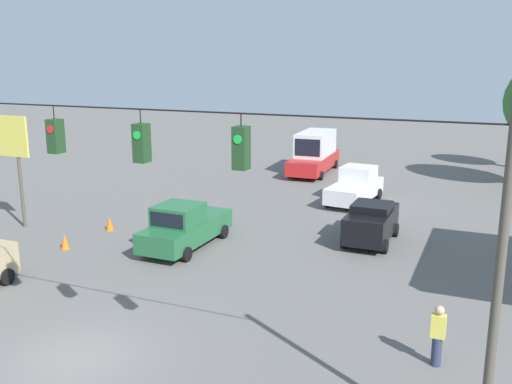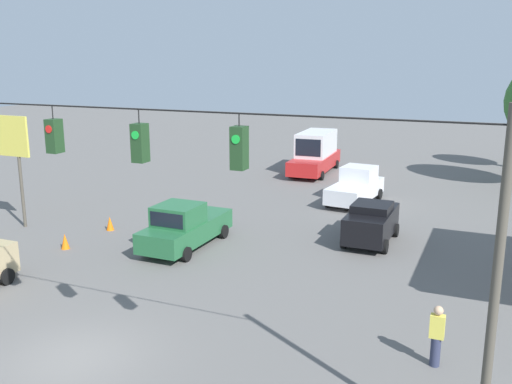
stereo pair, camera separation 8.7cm
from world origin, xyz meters
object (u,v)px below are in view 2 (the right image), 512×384
Objects in this scene: sedan_black_oncoming_far at (371,222)px; traffic_cone_nearest at (9,265)px; traffic_cone_third at (110,223)px; pedestrian at (437,336)px; overhead_signal_span at (60,186)px; traffic_cone_second at (65,241)px; pickup_truck_white_oncoming_deep at (356,187)px; box_truck_red_withflow_deep at (315,153)px; pickup_truck_green_withflow_mid at (185,227)px.

traffic_cone_nearest is (12.46, 9.74, -0.63)m from sedan_black_oncoming_far.
traffic_cone_third is 17.89m from pedestrian.
traffic_cone_third is at bearing -57.23° from overhead_signal_span.
traffic_cone_second is (12.51, 6.44, -0.63)m from sedan_black_oncoming_far.
box_truck_red_withflow_deep is at bearing -57.35° from pickup_truck_white_oncoming_deep.
sedan_black_oncoming_far reaches higher than pedestrian.
sedan_black_oncoming_far is 2.28× the size of pedestrian.
sedan_black_oncoming_far is (-2.45, 7.09, 0.01)m from pickup_truck_white_oncoming_deep.
box_truck_red_withflow_deep is 10.31× the size of traffic_cone_third.
pickup_truck_white_oncoming_deep is 7.46× the size of traffic_cone_second.
traffic_cone_third is 0.39× the size of pedestrian.
overhead_signal_span is at bearing 102.06° from pickup_truck_green_withflow_mid.
traffic_cone_third is at bearing -22.89° from pedestrian.
traffic_cone_nearest is (5.02, 24.60, -1.15)m from box_truck_red_withflow_deep.
box_truck_red_withflow_deep is (1.92, -28.90, -3.64)m from overhead_signal_span.
sedan_black_oncoming_far is at bearing -152.75° from traffic_cone_second.
pickup_truck_green_withflow_mid is 13.20m from pedestrian.
traffic_cone_third is at bearing -9.39° from pickup_truck_green_withflow_mid.
traffic_cone_second is at bearing -47.37° from overhead_signal_span.
sedan_black_oncoming_far reaches higher than traffic_cone_third.
pickup_truck_white_oncoming_deep is at bearing -70.90° from sedan_black_oncoming_far.
box_truck_red_withflow_deep reaches higher than pickup_truck_green_withflow_mid.
pickup_truck_green_withflow_mid is at bearing -154.17° from traffic_cone_second.
pedestrian is (-6.49, 17.33, -0.06)m from pickup_truck_white_oncoming_deep.
pickup_truck_white_oncoming_deep reaches higher than traffic_cone_third.
pickup_truck_green_withflow_mid is 3.00× the size of pedestrian.
traffic_cone_third is (6.92, -10.75, -4.79)m from overhead_signal_span.
pedestrian reaches higher than traffic_cone_nearest.
traffic_cone_nearest is at bearing 89.77° from traffic_cone_third.
overhead_signal_span is at bearing 132.63° from traffic_cone_second.
pickup_truck_white_oncoming_deep is 14.41m from traffic_cone_third.
pickup_truck_green_withflow_mid is at bearing -130.41° from traffic_cone_nearest.
overhead_signal_span is 13.65m from traffic_cone_third.
overhead_signal_span reaches higher than traffic_cone_nearest.
traffic_cone_nearest is 1.00× the size of traffic_cone_third.
overhead_signal_span reaches higher than pedestrian.
pickup_truck_green_withflow_mid reaches higher than traffic_cone_second.
pickup_truck_white_oncoming_deep is at bearing -133.86° from traffic_cone_third.
box_truck_red_withflow_deep reaches higher than traffic_cone_nearest.
pedestrian is (-9.55, -3.80, -4.22)m from overhead_signal_span.
traffic_cone_nearest is (4.82, 5.66, -0.62)m from pickup_truck_green_withflow_mid.
pickup_truck_white_oncoming_deep reaches higher than traffic_cone_nearest.
traffic_cone_nearest is (6.94, -4.30, -4.79)m from overhead_signal_span.
overhead_signal_span is at bearing 68.57° from sedan_black_oncoming_far.
sedan_black_oncoming_far is 5.81× the size of traffic_cone_second.
traffic_cone_second is 1.00× the size of traffic_cone_third.
overhead_signal_span reaches higher than pickup_truck_white_oncoming_deep.
pickup_truck_green_withflow_mid is 7.67× the size of traffic_cone_nearest.
pickup_truck_green_withflow_mid is at bearing 170.61° from traffic_cone_third.
pickup_truck_green_withflow_mid reaches higher than sedan_black_oncoming_far.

